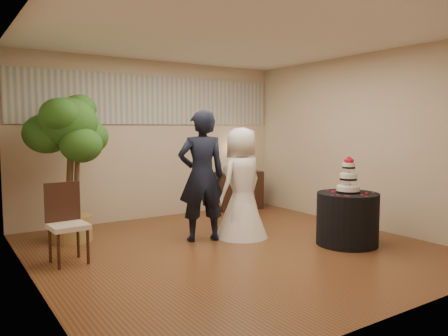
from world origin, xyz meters
TOP-DOWN VIEW (x-y plane):
  - floor at (0.00, 0.00)m, footprint 5.00×5.00m
  - ceiling at (0.00, 0.00)m, footprint 5.00×5.00m
  - wall_back at (0.00, 2.50)m, footprint 5.00×0.06m
  - wall_front at (0.00, -2.50)m, footprint 5.00×0.06m
  - wall_left at (-2.50, 0.00)m, footprint 0.06×5.00m
  - wall_right at (2.50, 0.00)m, footprint 0.06×5.00m
  - mural_border at (0.00, 2.48)m, footprint 4.90×0.02m
  - groom at (-0.15, 0.60)m, footprint 0.78×0.62m
  - bride at (0.45, 0.45)m, footprint 0.96×0.96m
  - cake_table at (1.42, -0.71)m, footprint 0.95×0.95m
  - wedding_cake at (1.42, -0.71)m, footprint 0.32×0.32m
  - console at (1.68, 2.25)m, footprint 0.94×0.51m
  - table_lamp at (1.68, 2.25)m, footprint 0.32×0.32m
  - ficus_tree at (-1.73, 1.59)m, footprint 1.25×1.25m
  - side_chair at (-2.02, 0.55)m, footprint 0.47×0.49m

SIDE VIEW (x-z plane):
  - floor at x=0.00m, z-range 0.00..0.00m
  - cake_table at x=1.42m, z-range 0.00..0.72m
  - console at x=1.68m, z-range 0.00..0.75m
  - side_chair at x=-2.02m, z-range 0.00..0.96m
  - bride at x=0.45m, z-range 0.00..1.62m
  - groom at x=-0.15m, z-range 0.00..1.87m
  - wedding_cake at x=1.42m, z-range 0.72..1.23m
  - table_lamp at x=1.68m, z-range 0.75..1.33m
  - ficus_tree at x=-1.73m, z-range 0.00..2.15m
  - wall_back at x=0.00m, z-range 0.00..2.80m
  - wall_front at x=0.00m, z-range 0.00..2.80m
  - wall_left at x=-2.50m, z-range 0.00..2.80m
  - wall_right at x=2.50m, z-range 0.00..2.80m
  - mural_border at x=0.00m, z-range 1.68..2.52m
  - ceiling at x=0.00m, z-range 2.80..2.80m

